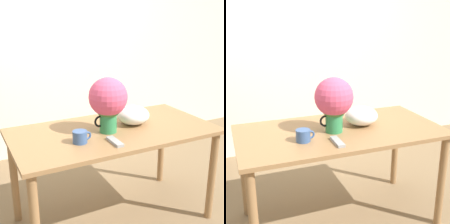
% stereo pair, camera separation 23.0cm
% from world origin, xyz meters
% --- Properties ---
extents(ground_plane, '(12.00, 12.00, 0.00)m').
position_xyz_m(ground_plane, '(0.00, 0.00, 0.00)').
color(ground_plane, '#7F6647').
extents(wall_back, '(8.00, 0.05, 2.60)m').
position_xyz_m(wall_back, '(0.00, 1.62, 1.30)').
color(wall_back, '#EDE5CC').
rests_on(wall_back, ground_plane).
extents(table, '(1.56, 0.82, 0.80)m').
position_xyz_m(table, '(0.10, 0.03, 0.69)').
color(table, olive).
rests_on(table, ground_plane).
extents(flower_vase, '(0.29, 0.29, 0.41)m').
position_xyz_m(flower_vase, '(0.04, -0.00, 1.04)').
color(flower_vase, '#2D844C').
rests_on(flower_vase, table).
extents(coffee_mug, '(0.13, 0.10, 0.09)m').
position_xyz_m(coffee_mug, '(-0.22, -0.10, 0.84)').
color(coffee_mug, '#385689').
rests_on(coffee_mug, table).
extents(white_bowl, '(0.26, 0.26, 0.15)m').
position_xyz_m(white_bowl, '(0.30, 0.07, 0.87)').
color(white_bowl, white).
rests_on(white_bowl, table).
extents(remote_control, '(0.05, 0.18, 0.02)m').
position_xyz_m(remote_control, '(-0.01, -0.21, 0.81)').
color(remote_control, '#999999').
rests_on(remote_control, table).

